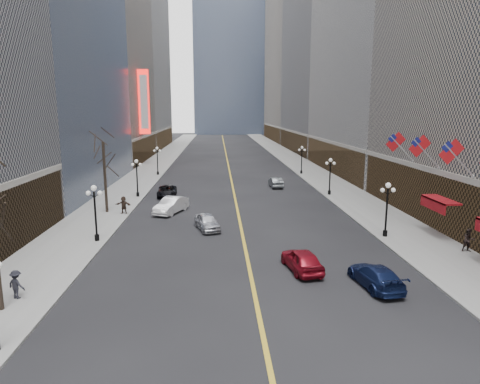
{
  "coord_description": "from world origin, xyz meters",
  "views": [
    {
      "loc": [
        -2.05,
        -3.55,
        10.43
      ],
      "look_at": [
        -1.04,
        15.71,
        6.75
      ],
      "focal_mm": 32.0,
      "sensor_mm": 36.0,
      "label": 1
    }
  ],
  "objects": [
    {
      "name": "ped_west_walk",
      "position": [
        -13.27,
        19.33,
        0.97
      ],
      "size": [
        1.14,
        0.81,
        1.63
      ],
      "primitive_type": "imported",
      "rotation": [
        0.0,
        0.0,
        2.74
      ],
      "color": "#212129",
      "rests_on": "sidewalk_west"
    },
    {
      "name": "car_sb_mid",
      "position": [
        3.43,
        23.03,
        0.75
      ],
      "size": [
        2.48,
        4.64,
        1.5
      ],
      "primitive_type": "imported",
      "rotation": [
        0.0,
        0.0,
        3.31
      ],
      "color": "maroon",
      "rests_on": "ground"
    },
    {
      "name": "bldg_west_c",
      "position": [
        -29.88,
        87.0,
        25.19
      ],
      "size": [
        26.6,
        30.6,
        50.8
      ],
      "color": "#B1A492",
      "rests_on": "ground"
    },
    {
      "name": "flag_3",
      "position": [
        15.31,
        27.0,
        7.29
      ],
      "size": [
        2.87,
        0.12,
        2.87
      ],
      "color": "#B2B2B7",
      "rests_on": "ground"
    },
    {
      "name": "tree_west_far",
      "position": [
        -13.5,
        40.0,
        6.24
      ],
      "size": [
        3.6,
        3.6,
        7.92
      ],
      "color": "#2D231C",
      "rests_on": "sidewalk_west"
    },
    {
      "name": "streetlamp_west_3",
      "position": [
        -11.8,
        66.0,
        2.9
      ],
      "size": [
        1.26,
        0.44,
        4.52
      ],
      "color": "black",
      "rests_on": "sidewalk_west"
    },
    {
      "name": "flag_5",
      "position": [
        15.31,
        37.0,
        7.29
      ],
      "size": [
        2.87,
        0.12,
        2.87
      ],
      "color": "#B2B2B7",
      "rests_on": "ground"
    },
    {
      "name": "flag_4",
      "position": [
        15.31,
        32.0,
        7.29
      ],
      "size": [
        2.87,
        0.12,
        2.87
      ],
      "color": "#B2B2B7",
      "rests_on": "ground"
    },
    {
      "name": "car_nb_near",
      "position": [
        -3.04,
        33.32,
        0.71
      ],
      "size": [
        2.74,
        4.46,
        1.42
      ],
      "primitive_type": "imported",
      "rotation": [
        0.0,
        0.0,
        0.28
      ],
      "color": "#B5B6BD",
      "rests_on": "ground"
    },
    {
      "name": "sidewalk_west",
      "position": [
        -14.0,
        70.0,
        0.07
      ],
      "size": [
        6.0,
        230.0,
        0.15
      ],
      "primitive_type": "cube",
      "color": "gray",
      "rests_on": "ground"
    },
    {
      "name": "car_sb_near",
      "position": [
        7.34,
        20.2,
        0.68
      ],
      "size": [
        2.51,
        4.89,
        1.36
      ],
      "primitive_type": "imported",
      "rotation": [
        0.0,
        0.0,
        3.28
      ],
      "color": "#131F49",
      "rests_on": "ground"
    },
    {
      "name": "ped_west_far",
      "position": [
        -11.6,
        39.17,
        1.04
      ],
      "size": [
        1.72,
        0.84,
        1.78
      ],
      "primitive_type": "imported",
      "rotation": [
        0.0,
        0.0,
        -0.23
      ],
      "color": "#32241C",
      "rests_on": "sidewalk_west"
    },
    {
      "name": "streetlamp_west_2",
      "position": [
        -11.8,
        48.0,
        2.9
      ],
      "size": [
        1.26,
        0.44,
        4.52
      ],
      "color": "black",
      "rests_on": "sidewalk_west"
    },
    {
      "name": "lane_line",
      "position": [
        0.0,
        80.0,
        0.01
      ],
      "size": [
        0.25,
        200.0,
        0.02
      ],
      "primitive_type": "cube",
      "color": "gold",
      "rests_on": "ground"
    },
    {
      "name": "car_nb_far",
      "position": [
        -8.3,
        48.4,
        0.68
      ],
      "size": [
        2.58,
        5.06,
        1.37
      ],
      "primitive_type": "imported",
      "rotation": [
        0.0,
        0.0,
        0.07
      ],
      "color": "black",
      "rests_on": "ground"
    },
    {
      "name": "awning_c",
      "position": [
        16.11,
        30.0,
        3.08
      ],
      "size": [
        1.4,
        4.0,
        0.93
      ],
      "color": "maroon",
      "rests_on": "ground"
    },
    {
      "name": "bldg_east_c",
      "position": [
        29.88,
        106.0,
        24.18
      ],
      "size": [
        26.6,
        40.6,
        48.8
      ],
      "color": "gray",
      "rests_on": "ground"
    },
    {
      "name": "streetlamp_west_1",
      "position": [
        -11.8,
        30.0,
        2.9
      ],
      "size": [
        1.26,
        0.44,
        4.52
      ],
      "color": "black",
      "rests_on": "sidewalk_west"
    },
    {
      "name": "streetlamp_east_2",
      "position": [
        11.8,
        48.0,
        2.9
      ],
      "size": [
        1.26,
        0.44,
        4.52
      ],
      "color": "black",
      "rests_on": "sidewalk_east"
    },
    {
      "name": "car_sb_far",
      "position": [
        5.91,
        54.18,
        0.69
      ],
      "size": [
        1.69,
        4.26,
        1.38
      ],
      "primitive_type": "imported",
      "rotation": [
        0.0,
        0.0,
        3.2
      ],
      "color": "#4C5154",
      "rests_on": "ground"
    },
    {
      "name": "streetlamp_east_3",
      "position": [
        11.8,
        66.0,
        2.9
      ],
      "size": [
        1.26,
        0.44,
        4.52
      ],
      "color": "black",
      "rests_on": "sidewalk_east"
    },
    {
      "name": "car_nb_mid",
      "position": [
        -6.89,
        39.77,
        0.82
      ],
      "size": [
        3.49,
        5.23,
        1.63
      ],
      "primitive_type": "imported",
      "rotation": [
        0.0,
        0.0,
        -0.39
      ],
      "color": "silver",
      "rests_on": "ground"
    },
    {
      "name": "theatre_marquee",
      "position": [
        -15.88,
        80.0,
        12.0
      ],
      "size": [
        2.0,
        0.55,
        12.0
      ],
      "color": "red",
      "rests_on": "ground"
    },
    {
      "name": "ped_east_walk",
      "position": [
        16.4,
        25.8,
        1.02
      ],
      "size": [
        0.88,
        0.54,
        1.74
      ],
      "primitive_type": "imported",
      "rotation": [
        0.0,
        0.0,
        -0.1
      ],
      "color": "black",
      "rests_on": "sidewalk_east"
    },
    {
      "name": "bldg_west_d",
      "position": [
        -29.92,
        121.0,
        36.17
      ],
      "size": [
        26.6,
        38.6,
        72.8
      ],
      "color": "silver",
      "rests_on": "ground"
    },
    {
      "name": "streetlamp_east_1",
      "position": [
        11.8,
        30.0,
        2.9
      ],
      "size": [
        1.26,
        0.44,
        4.52
      ],
      "color": "black",
      "rests_on": "sidewalk_east"
    },
    {
      "name": "bldg_east_d",
      "position": [
        29.9,
        149.0,
        31.17
      ],
      "size": [
        26.6,
        46.6,
        62.8
      ],
      "color": "#B1A492",
      "rests_on": "ground"
    },
    {
      "name": "sidewalk_east",
      "position": [
        14.0,
        70.0,
        0.07
      ],
      "size": [
        6.0,
        230.0,
        0.15
      ],
      "primitive_type": "cube",
      "color": "gray",
      "rests_on": "ground"
    }
  ]
}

